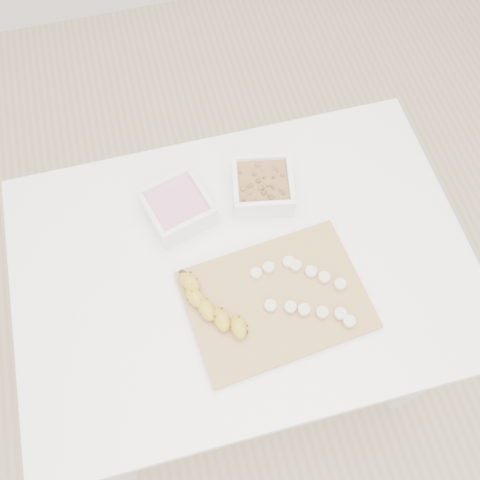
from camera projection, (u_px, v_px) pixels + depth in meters
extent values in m
plane|color=#C6AD89|center=(242.00, 351.00, 1.84)|extent=(3.50, 3.50, 0.00)
cube|color=white|center=(243.00, 268.00, 1.19)|extent=(1.00, 0.70, 0.04)
cylinder|color=white|center=(104.00, 468.00, 1.35)|extent=(0.05, 0.05, 0.71)
cylinder|color=white|center=(426.00, 379.00, 1.45)|extent=(0.05, 0.05, 0.71)
cylinder|color=white|center=(76.00, 265.00, 1.60)|extent=(0.05, 0.05, 0.71)
cylinder|color=white|center=(353.00, 200.00, 1.70)|extent=(0.05, 0.05, 0.71)
cube|color=white|center=(178.00, 207.00, 1.20)|extent=(0.17, 0.17, 0.06)
cube|color=pink|center=(178.00, 207.00, 1.19)|extent=(0.14, 0.14, 0.04)
cube|color=white|center=(263.00, 186.00, 1.22)|extent=(0.16, 0.16, 0.06)
cube|color=brown|center=(263.00, 186.00, 1.22)|extent=(0.13, 0.13, 0.04)
cube|color=tan|center=(276.00, 300.00, 1.12)|extent=(0.39, 0.30, 0.01)
cylinder|color=beige|center=(256.00, 273.00, 1.14)|extent=(0.03, 0.03, 0.01)
cylinder|color=beige|center=(268.00, 268.00, 1.14)|extent=(0.03, 0.03, 0.01)
cylinder|color=beige|center=(288.00, 262.00, 1.15)|extent=(0.03, 0.03, 0.01)
cylinder|color=beige|center=(295.00, 265.00, 1.14)|extent=(0.03, 0.03, 0.01)
cylinder|color=beige|center=(311.00, 272.00, 1.14)|extent=(0.03, 0.03, 0.01)
cylinder|color=beige|center=(324.00, 277.00, 1.13)|extent=(0.03, 0.03, 0.01)
cylinder|color=beige|center=(340.00, 284.00, 1.12)|extent=(0.03, 0.03, 0.01)
cylinder|color=beige|center=(270.00, 306.00, 1.10)|extent=(0.03, 0.03, 0.01)
cylinder|color=beige|center=(290.00, 307.00, 1.10)|extent=(0.03, 0.03, 0.01)
cylinder|color=beige|center=(304.00, 310.00, 1.10)|extent=(0.03, 0.03, 0.01)
cylinder|color=beige|center=(322.00, 312.00, 1.09)|extent=(0.03, 0.03, 0.01)
cylinder|color=beige|center=(340.00, 314.00, 1.09)|extent=(0.03, 0.03, 0.01)
cylinder|color=beige|center=(349.00, 321.00, 1.09)|extent=(0.03, 0.03, 0.01)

